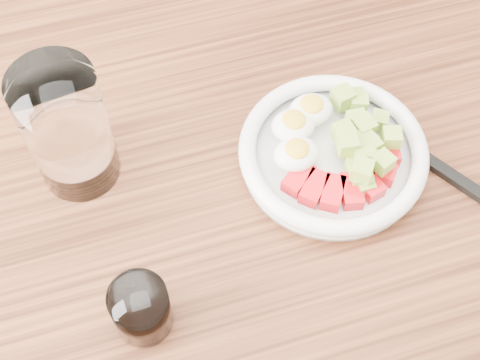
# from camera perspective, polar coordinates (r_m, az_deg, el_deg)

# --- Properties ---
(dining_table) EXTENTS (1.50, 0.90, 0.77)m
(dining_table) POSITION_cam_1_polar(r_m,az_deg,el_deg) (0.88, 0.82, -4.72)
(dining_table) COLOR brown
(dining_table) RESTS_ON ground
(bowl) EXTENTS (0.23, 0.23, 0.06)m
(bowl) POSITION_cam_1_polar(r_m,az_deg,el_deg) (0.81, 7.92, 2.46)
(bowl) COLOR white
(bowl) RESTS_ON dining_table
(fork) EXTENTS (0.13, 0.20, 0.01)m
(fork) POSITION_cam_1_polar(r_m,az_deg,el_deg) (0.84, 19.04, -0.69)
(fork) COLOR black
(fork) RESTS_ON dining_table
(water_glass) EXTENTS (0.09, 0.09, 0.17)m
(water_glass) POSITION_cam_1_polar(r_m,az_deg,el_deg) (0.77, -14.52, 4.23)
(water_glass) COLOR white
(water_glass) RESTS_ON dining_table
(coffee_glass) EXTENTS (0.06, 0.06, 0.07)m
(coffee_glass) POSITION_cam_1_polar(r_m,az_deg,el_deg) (0.70, -8.43, -10.84)
(coffee_glass) COLOR white
(coffee_glass) RESTS_ON dining_table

